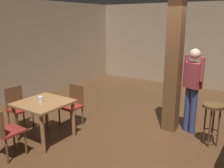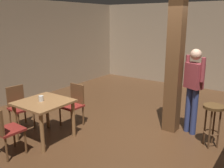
{
  "view_description": "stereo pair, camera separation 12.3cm",
  "coord_description": "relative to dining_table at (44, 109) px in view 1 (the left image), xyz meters",
  "views": [
    {
      "loc": [
        2.0,
        -3.98,
        2.27
      ],
      "look_at": [
        -0.55,
        -0.17,
        1.07
      ],
      "focal_mm": 40.0,
      "sensor_mm": 36.0,
      "label": 1
    },
    {
      "loc": [
        2.1,
        -3.91,
        2.27
      ],
      "look_at": [
        -0.55,
        -0.17,
        1.07
      ],
      "focal_mm": 40.0,
      "sensor_mm": 36.0,
      "label": 2
    }
  ],
  "objects": [
    {
      "name": "chair_west",
      "position": [
        -0.86,
        0.04,
        -0.12
      ],
      "size": [
        0.46,
        0.46,
        0.89
      ],
      "color": "maroon",
      "rests_on": "ground_plane"
    },
    {
      "name": "chair_south",
      "position": [
        -0.03,
        -0.81,
        -0.12
      ],
      "size": [
        0.44,
        0.44,
        0.89
      ],
      "color": "maroon",
      "rests_on": "ground_plane"
    },
    {
      "name": "bar_stool_near",
      "position": [
        2.7,
        1.55,
        -0.03
      ],
      "size": [
        0.37,
        0.37,
        0.79
      ],
      "color": "#4C3319",
      "rests_on": "ground_plane"
    },
    {
      "name": "wall_left",
      "position": [
        -2.46,
        1.02,
        0.77
      ],
      "size": [
        0.1,
        9.0,
        2.8
      ],
      "primitive_type": "cube",
      "color": "gray",
      "rests_on": "ground_plane"
    },
    {
      "name": "standing_person",
      "position": [
        2.21,
        1.88,
        0.37
      ],
      "size": [
        0.46,
        0.32,
        1.72
      ],
      "color": "maroon",
      "rests_on": "ground_plane"
    },
    {
      "name": "ground_plane",
      "position": [
        1.54,
        1.02,
        -0.63
      ],
      "size": [
        10.8,
        10.8,
        0.0
      ],
      "primitive_type": "plane",
      "color": "#422816"
    },
    {
      "name": "napkin_cup",
      "position": [
        -0.04,
        -0.02,
        0.19
      ],
      "size": [
        0.09,
        0.09,
        0.11
      ],
      "primitive_type": "cylinder",
      "color": "beige",
      "rests_on": "dining_table"
    },
    {
      "name": "wall_back",
      "position": [
        1.54,
        5.52,
        0.77
      ],
      "size": [
        8.0,
        0.1,
        2.8
      ],
      "primitive_type": "cube",
      "color": "gray",
      "rests_on": "ground_plane"
    },
    {
      "name": "dining_table",
      "position": [
        0.0,
        0.0,
        0.0
      ],
      "size": [
        0.91,
        0.91,
        0.76
      ],
      "color": "brown",
      "rests_on": "ground_plane"
    },
    {
      "name": "pillar",
      "position": [
        1.83,
        1.8,
        0.77
      ],
      "size": [
        0.28,
        0.28,
        2.8
      ],
      "primitive_type": "cube",
      "color": "brown",
      "rests_on": "ground_plane"
    },
    {
      "name": "chair_north",
      "position": [
        -0.01,
        0.81,
        -0.12
      ],
      "size": [
        0.43,
        0.43,
        0.89
      ],
      "color": "maroon",
      "rests_on": "ground_plane"
    }
  ]
}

